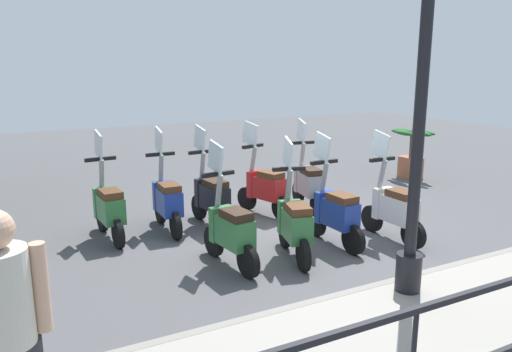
{
  "coord_description": "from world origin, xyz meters",
  "views": [
    {
      "loc": [
        -5.94,
        3.73,
        2.48
      ],
      "look_at": [
        0.2,
        0.5,
        0.9
      ],
      "focal_mm": 35.0,
      "sensor_mm": 36.0,
      "label": 1
    }
  ],
  "objects": [
    {
      "name": "scooter_far_4",
      "position": [
        1.04,
        2.42,
        0.48
      ],
      "size": [
        1.23,
        0.44,
        1.54
      ],
      "rotation": [
        0.0,
        0.0,
        0.06
      ],
      "color": "black",
      "rests_on": "ground_plane"
    },
    {
      "name": "ground_plane",
      "position": [
        0.0,
        0.0,
        0.0
      ],
      "size": [
        28.0,
        28.0,
        0.0
      ],
      "primitive_type": "plane",
      "color": "#4C4C4F"
    },
    {
      "name": "potted_palm",
      "position": [
        2.03,
        -4.32,
        0.45
      ],
      "size": [
        1.06,
        0.66,
        1.05
      ],
      "color": "#9E5B3D",
      "rests_on": "ground_plane"
    },
    {
      "name": "scooter_far_0",
      "position": [
        0.97,
        -0.9,
        0.48
      ],
      "size": [
        1.22,
        0.48,
        1.54
      ],
      "rotation": [
        0.0,
        0.0,
        -0.19
      ],
      "color": "black",
      "rests_on": "ground_plane"
    },
    {
      "name": "pedestrian_distant",
      "position": [
        -3.12,
        3.8,
        1.08
      ],
      "size": [
        0.33,
        0.49,
        1.59
      ],
      "rotation": [
        0.0,
        0.0,
        3.19
      ],
      "color": "#28282D",
      "rests_on": "promenade_walkway"
    },
    {
      "name": "scooter_far_1",
      "position": [
        1.05,
        -0.1,
        0.48
      ],
      "size": [
        1.2,
        0.54,
        1.54
      ],
      "rotation": [
        0.0,
        0.0,
        0.29
      ],
      "color": "black",
      "rests_on": "ground_plane"
    },
    {
      "name": "lamp_post_near",
      "position": [
        -2.4,
        0.07,
        2.04
      ],
      "size": [
        0.26,
        0.9,
        4.28
      ],
      "color": "black",
      "rests_on": "promenade_walkway"
    },
    {
      "name": "scooter_near_3",
      "position": [
        -0.65,
        1.3,
        0.48
      ],
      "size": [
        1.23,
        0.44,
        1.54
      ],
      "rotation": [
        0.0,
        0.0,
        0.11
      ],
      "color": "black",
      "rests_on": "ground_plane"
    },
    {
      "name": "scooter_near_2",
      "position": [
        -0.79,
        0.47,
        0.48
      ],
      "size": [
        1.21,
        0.53,
        1.54
      ],
      "rotation": [
        0.0,
        0.0,
        -0.27
      ],
      "color": "black",
      "rests_on": "ground_plane"
    },
    {
      "name": "scooter_near_0",
      "position": [
        -0.85,
        -1.14,
        0.48
      ],
      "size": [
        1.23,
        0.44,
        1.54
      ],
      "rotation": [
        0.0,
        0.0,
        0.01
      ],
      "color": "black",
      "rests_on": "ground_plane"
    },
    {
      "name": "promenade_walkway",
      "position": [
        -3.15,
        0.0,
        0.07
      ],
      "size": [
        2.2,
        20.0,
        0.15
      ],
      "color": "gray",
      "rests_on": "ground_plane"
    },
    {
      "name": "scooter_far_2",
      "position": [
        0.92,
        0.9,
        0.48
      ],
      "size": [
        1.23,
        0.44,
        1.54
      ],
      "rotation": [
        0.0,
        0.0,
        0.09
      ],
      "color": "black",
      "rests_on": "ground_plane"
    },
    {
      "name": "scooter_far_3",
      "position": [
        1.02,
        1.57,
        0.48
      ],
      "size": [
        1.23,
        0.44,
        1.54
      ],
      "rotation": [
        0.0,
        0.0,
        -0.03
      ],
      "color": "black",
      "rests_on": "ground_plane"
    },
    {
      "name": "scooter_near_1",
      "position": [
        -0.63,
        -0.29,
        0.48
      ],
      "size": [
        1.23,
        0.44,
        1.54
      ],
      "rotation": [
        0.0,
        0.0,
        0.03
      ],
      "color": "black",
      "rests_on": "ground_plane"
    }
  ]
}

